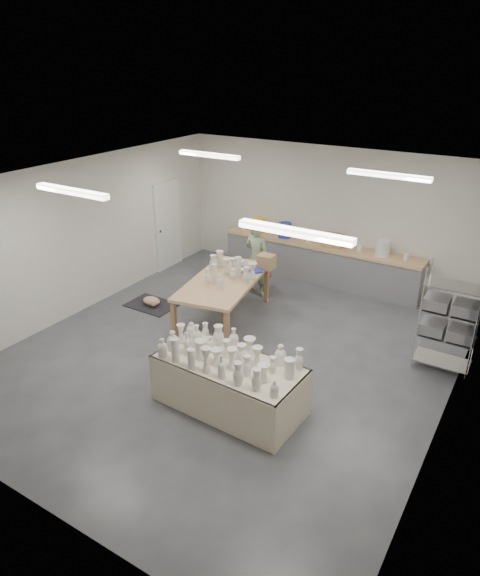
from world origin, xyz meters
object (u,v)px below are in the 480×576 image
Objects in this scene: red_stool at (263,275)px; work_table at (229,277)px; drying_table at (229,381)px; potter at (257,258)px.

work_table is at bearing -85.52° from red_stool.
work_table is 1.64m from red_stool.
drying_table is 4.01m from potter.
potter is (-0.12, 1.27, -0.05)m from work_table.
red_stool is at bearing -82.90° from potter.
potter reaches higher than drying_table.
drying_table is 0.88× the size of work_table.
drying_table is at bearing -67.43° from red_stool.
work_table is 5.29× the size of red_stool.
potter is at bearing 116.54° from drying_table.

